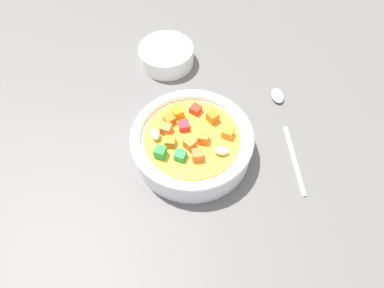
% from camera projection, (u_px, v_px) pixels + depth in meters
% --- Properties ---
extents(ground_plane, '(1.40, 1.40, 0.02)m').
position_uv_depth(ground_plane, '(192.00, 155.00, 0.61)').
color(ground_plane, '#565451').
extents(soup_bowl_main, '(0.19, 0.19, 0.06)m').
position_uv_depth(soup_bowl_main, '(192.00, 142.00, 0.58)').
color(soup_bowl_main, white).
rests_on(soup_bowl_main, ground_plane).
extents(spoon, '(0.19, 0.12, 0.01)m').
position_uv_depth(spoon, '(285.00, 122.00, 0.64)').
color(spoon, silver).
rests_on(spoon, ground_plane).
extents(side_bowl_small, '(0.10, 0.10, 0.04)m').
position_uv_depth(side_bowl_small, '(166.00, 55.00, 0.71)').
color(side_bowl_small, white).
rests_on(side_bowl_small, ground_plane).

